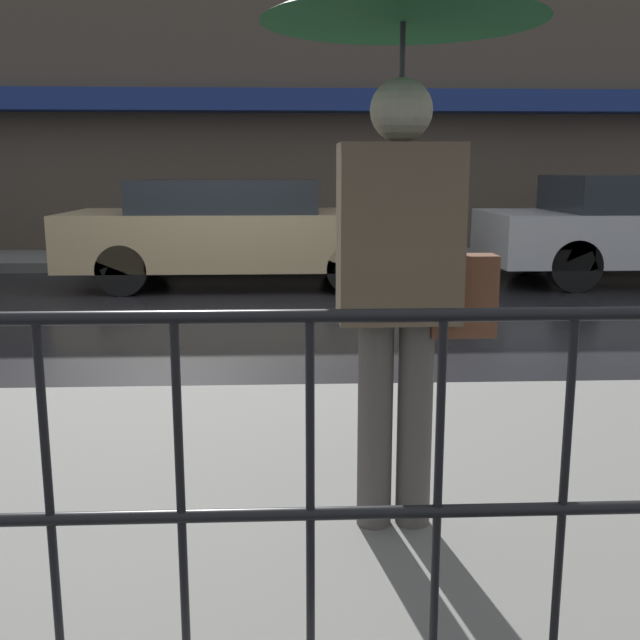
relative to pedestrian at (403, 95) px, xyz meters
The scene contains 8 objects.
ground_plane 5.54m from the pedestrian, 101.39° to the left, with size 80.00×80.00×0.00m, color black.
sidewalk_near 2.01m from the pedestrian, 157.75° to the left, with size 28.00×2.99×0.15m.
sidewalk_far 9.55m from the pedestrian, 96.34° to the left, with size 28.00×1.91×0.15m.
lane_marking 5.54m from the pedestrian, 101.39° to the left, with size 25.20×0.12×0.01m.
building_storefront 10.55m from the pedestrian, 95.69° to the left, with size 28.00×0.85×6.14m.
railing_foreground 1.64m from the pedestrian, 141.66° to the right, with size 12.00×0.04×1.00m.
pedestrian is the anchor object (origin of this frame).
car_tan 7.34m from the pedestrian, 98.24° to the left, with size 4.46×1.92×1.36m.
Camera 1 is at (0.63, -7.83, 1.49)m, focal length 42.00 mm.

